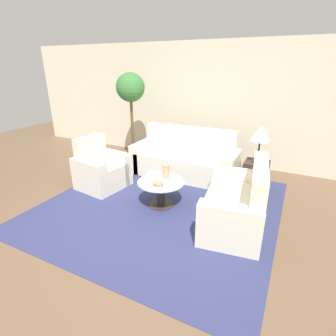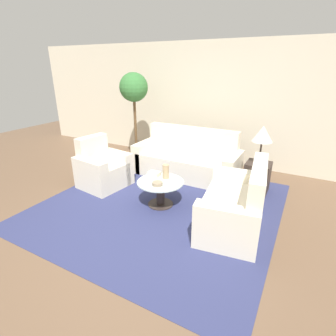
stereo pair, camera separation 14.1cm
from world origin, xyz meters
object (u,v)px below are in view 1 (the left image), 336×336
Objects in this scene: loveseat at (239,206)px; table_lamp at (261,134)px; potted_plant at (131,97)px; vase at (166,172)px; armchair at (101,171)px; coffee_table at (161,190)px; sofa_main at (186,161)px; book_stack at (154,174)px; bowl at (158,184)px.

table_lamp reaches higher than loveseat.
potted_plant is (-2.78, 0.30, 0.44)m from table_lamp.
table_lamp is 2.83× the size of vase.
armchair reaches higher than coffee_table.
sofa_main is at bearing 96.20° from coffee_table.
armchair is 1.85m from potted_plant.
coffee_table is 0.30m from vase.
potted_plant reaches higher than book_stack.
book_stack is (-0.20, 0.15, 0.18)m from coffee_table.
potted_plant is at bearing 173.87° from table_lamp.
loveseat is at bearing 6.04° from bowl.
sofa_main is at bearing -8.37° from potted_plant.
armchair is at bearing -81.50° from potted_plant.
potted_plant is 2.29m from vase.
vase is (-1.23, -1.09, -0.51)m from table_lamp.
loveseat is 1.46m from table_lamp.
book_stack reaches higher than bowl.
sofa_main is at bearing -37.00° from armchair.
book_stack is (-1.43, 0.17, 0.14)m from loveseat.
loveseat is 0.75× the size of potted_plant.
bowl is (0.17, -1.48, 0.13)m from sofa_main.
potted_plant reaches higher than table_lamp.
book_stack is (1.33, -1.39, -1.03)m from potted_plant.
bowl is 0.82× the size of book_stack.
table_lamp is 0.33× the size of potted_plant.
potted_plant is 2.52m from bowl.
coffee_table is at bearing -134.91° from table_lamp.
coffee_table is 0.31m from book_stack.
coffee_table is 4.57× the size of bowl.
vase is 1.42× the size of bowl.
armchair is 1.13m from book_stack.
armchair is 3.97× the size of vase.
sofa_main is 1.83m from potted_plant.
sofa_main is 1.93m from loveseat.
table_lamp reaches higher than coffee_table.
coffee_table is 3.76× the size of book_stack.
table_lamp is 2.83m from potted_plant.
coffee_table is at bearing -94.15° from vase.
armchair is at bearing -101.19° from loveseat.
armchair is 4.63× the size of book_stack.
table_lamp is at bearing 45.09° from coffee_table.
loveseat is 1.23m from coffee_table.
sofa_main reaches higher than armchair.
table_lamp reaches higher than vase.
bowl is (0.02, -0.30, -0.09)m from vase.
armchair is 1.39m from bowl.
table_lamp is at bearing -3.86° from sofa_main.
table_lamp reaches higher than sofa_main.
potted_plant reaches higher than bowl.
potted_plant is at bearing 134.84° from coffee_table.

